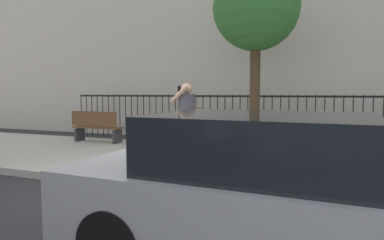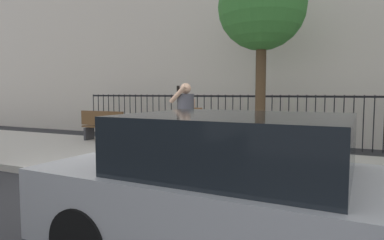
# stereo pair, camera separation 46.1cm
# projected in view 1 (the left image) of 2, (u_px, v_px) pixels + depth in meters

# --- Properties ---
(ground_plane) EXTENTS (60.00, 60.00, 0.00)m
(ground_plane) POSITION_uv_depth(u_px,v_px,m) (135.00, 191.00, 5.63)
(ground_plane) COLOR #28282B
(sidewalk) EXTENTS (28.00, 4.40, 0.15)m
(sidewalk) POSITION_uv_depth(u_px,v_px,m) (185.00, 162.00, 7.67)
(sidewalk) COLOR #B2ADA3
(sidewalk) RESTS_ON ground
(iron_fence) EXTENTS (12.03, 0.04, 1.60)m
(iron_fence) POSITION_uv_depth(u_px,v_px,m) (229.00, 112.00, 11.02)
(iron_fence) COLOR black
(iron_fence) RESTS_ON ground
(parked_hatchback) EXTENTS (4.26, 1.97, 1.45)m
(parked_hatchback) POSITION_uv_depth(u_px,v_px,m) (278.00, 194.00, 3.17)
(parked_hatchback) COLOR #ADAFB5
(parked_hatchback) RESTS_ON ground
(pedestrian_on_phone) EXTENTS (0.54, 0.72, 1.71)m
(pedestrian_on_phone) POSITION_uv_depth(u_px,v_px,m) (187.00, 118.00, 6.88)
(pedestrian_on_phone) COLOR tan
(pedestrian_on_phone) RESTS_ON sidewalk
(street_bench) EXTENTS (1.60, 0.45, 0.95)m
(street_bench) POSITION_uv_depth(u_px,v_px,m) (96.00, 126.00, 10.22)
(street_bench) COLOR brown
(street_bench) RESTS_ON sidewalk
(street_tree_mid) EXTENTS (2.34, 2.34, 5.13)m
(street_tree_mid) POSITION_uv_depth(u_px,v_px,m) (256.00, 9.00, 9.01)
(street_tree_mid) COLOR #4C3823
(street_tree_mid) RESTS_ON ground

